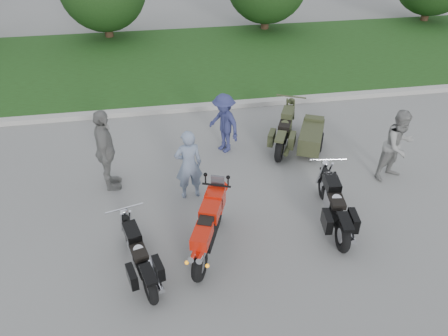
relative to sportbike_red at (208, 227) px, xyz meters
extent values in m
plane|color=gray|center=(0.56, 0.10, -0.58)|extent=(80.00, 80.00, 0.00)
cube|color=#B6B3AB|center=(0.56, 6.10, -0.51)|extent=(60.00, 0.30, 0.15)
cube|color=#255C1F|center=(0.56, 10.25, -0.51)|extent=(60.00, 8.00, 0.14)
cylinder|color=#3F2B1C|center=(-2.44, 13.60, 0.02)|extent=(0.36, 0.36, 1.20)
cylinder|color=#3F2B1C|center=(4.56, 13.60, 0.02)|extent=(0.36, 0.36, 1.20)
cylinder|color=#3F2B1C|center=(12.56, 13.60, 0.02)|extent=(0.36, 0.36, 1.20)
torus|color=black|center=(-0.25, -0.64, -0.27)|extent=(0.41, 0.66, 0.63)
torus|color=black|center=(0.29, 0.73, -0.28)|extent=(0.34, 0.61, 0.61)
cube|color=black|center=(0.00, -0.01, -0.03)|extent=(0.60, 0.95, 0.36)
cube|color=red|center=(0.08, 0.21, 0.25)|extent=(0.53, 0.65, 0.26)
cube|color=red|center=(-0.17, -0.43, 0.21)|extent=(0.49, 0.63, 0.22)
cube|color=black|center=(-0.05, -0.13, 0.29)|extent=(0.38, 0.43, 0.10)
cube|color=red|center=(0.22, 0.56, 0.21)|extent=(0.47, 0.50, 0.41)
cylinder|color=silver|center=(-0.34, -0.67, 0.05)|extent=(0.28, 0.48, 0.22)
cylinder|color=silver|center=(-0.21, -0.72, 0.05)|extent=(0.28, 0.48, 0.22)
torus|color=black|center=(-1.13, -1.00, -0.28)|extent=(0.30, 0.62, 0.61)
torus|color=black|center=(-1.50, 0.42, -0.30)|extent=(0.25, 0.58, 0.57)
cube|color=black|center=(-1.32, -0.29, -0.21)|extent=(0.46, 1.08, 0.12)
cube|color=silver|center=(-1.32, -0.29, -0.14)|extent=(0.36, 0.46, 0.31)
cube|color=black|center=(-1.39, -0.04, 0.11)|extent=(0.37, 0.54, 0.20)
cube|color=black|center=(-1.28, -0.42, 0.02)|extent=(0.35, 0.49, 0.11)
cube|color=black|center=(-1.13, -1.00, 0.04)|extent=(0.31, 0.52, 0.05)
cylinder|color=silver|center=(-1.08, -0.55, -0.33)|extent=(0.34, 0.97, 0.09)
torus|color=black|center=(2.52, -0.39, -0.25)|extent=(0.26, 0.68, 0.67)
torus|color=black|center=(2.75, 1.21, -0.27)|extent=(0.20, 0.64, 0.63)
cube|color=black|center=(2.63, 0.41, -0.17)|extent=(0.38, 1.20, 0.14)
cube|color=silver|center=(2.63, 0.41, -0.09)|extent=(0.35, 0.48, 0.34)
cube|color=black|center=(2.67, 0.70, 0.18)|extent=(0.35, 0.57, 0.22)
cube|color=black|center=(2.61, 0.27, 0.08)|extent=(0.34, 0.52, 0.12)
cube|color=black|center=(2.52, -0.39, 0.10)|extent=(0.29, 0.56, 0.06)
cylinder|color=silver|center=(2.76, 0.05, -0.31)|extent=(0.25, 1.08, 0.10)
torus|color=black|center=(2.20, 2.85, -0.24)|extent=(0.44, 0.69, 0.68)
torus|color=black|center=(2.91, 4.35, -0.26)|extent=(0.38, 0.63, 0.64)
cube|color=black|center=(2.55, 3.60, -0.16)|extent=(0.71, 1.18, 0.14)
cube|color=#3B4126|center=(2.55, 3.60, -0.08)|extent=(0.46, 0.54, 0.35)
cube|color=#3B4126|center=(2.68, 3.87, 0.20)|extent=(0.49, 0.62, 0.22)
cube|color=black|center=(2.49, 3.46, 0.10)|extent=(0.47, 0.57, 0.12)
cube|color=#3B4126|center=(2.20, 2.85, 0.12)|extent=(0.43, 0.59, 0.06)
cylinder|color=#3B4126|center=(2.57, 3.21, -0.30)|extent=(0.56, 1.04, 0.10)
cube|color=#3B4126|center=(3.14, 3.21, -0.18)|extent=(1.05, 1.41, 0.45)
torus|color=black|center=(3.37, 3.10, -0.30)|extent=(0.35, 0.56, 0.56)
imported|color=#7C8DA9|center=(-0.17, 1.80, 0.25)|extent=(0.64, 0.46, 1.66)
imported|color=gray|center=(4.66, 1.71, 0.29)|extent=(1.01, 0.89, 1.75)
imported|color=navy|center=(0.92, 3.61, 0.21)|extent=(1.04, 1.18, 1.58)
imported|color=gray|center=(-1.93, 2.45, 0.39)|extent=(0.52, 1.16, 1.94)
camera|label=1|loc=(-0.76, -6.07, 5.45)|focal=35.00mm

